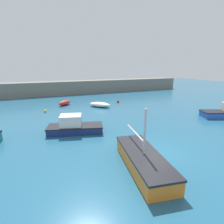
# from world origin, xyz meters

# --- Properties ---
(ground_plane) EXTENTS (120.00, 120.00, 0.20)m
(ground_plane) POSITION_xyz_m (0.00, 0.00, -0.10)
(ground_plane) COLOR #235B7A
(harbor_breakwater) EXTENTS (53.22, 3.38, 2.82)m
(harbor_breakwater) POSITION_xyz_m (0.00, 29.90, 1.41)
(harbor_breakwater) COLOR slate
(harbor_breakwater) RESTS_ON ground_plane
(sailboat_twin_hulled) EXTENTS (2.90, 6.01, 3.71)m
(sailboat_twin_hulled) POSITION_xyz_m (-2.03, -1.12, 0.50)
(sailboat_twin_hulled) COLOR orange
(sailboat_twin_hulled) RESTS_ON ground_plane
(rowboat_blue_near) EXTENTS (3.33, 3.46, 0.72)m
(rowboat_blue_near) POSITION_xyz_m (0.98, 15.35, 0.36)
(rowboat_blue_near) COLOR white
(rowboat_blue_near) RESTS_ON ground_plane
(motorboat_grey_hull) EXTENTS (5.33, 3.16, 1.70)m
(motorboat_grey_hull) POSITION_xyz_m (-4.71, 6.34, 0.62)
(motorboat_grey_hull) COLOR navy
(motorboat_grey_hull) RESTS_ON ground_plane
(fishing_dinghy_green) EXTENTS (2.39, 2.13, 0.76)m
(fishing_dinghy_green) POSITION_xyz_m (-3.73, 18.59, 0.38)
(fishing_dinghy_green) COLOR red
(fishing_dinghy_green) RESTS_ON ground_plane
(mooring_buoy_yellow) EXTENTS (0.37, 0.37, 0.37)m
(mooring_buoy_yellow) POSITION_xyz_m (-6.78, 15.32, 0.18)
(mooring_buoy_yellow) COLOR yellow
(mooring_buoy_yellow) RESTS_ON ground_plane
(mooring_buoy_red) EXTENTS (0.42, 0.42, 0.42)m
(mooring_buoy_red) POSITION_xyz_m (4.87, 17.13, 0.21)
(mooring_buoy_red) COLOR red
(mooring_buoy_red) RESTS_ON ground_plane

